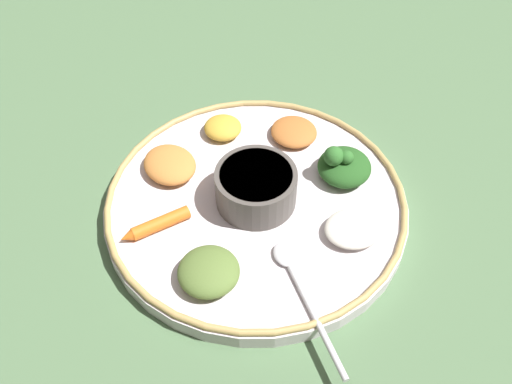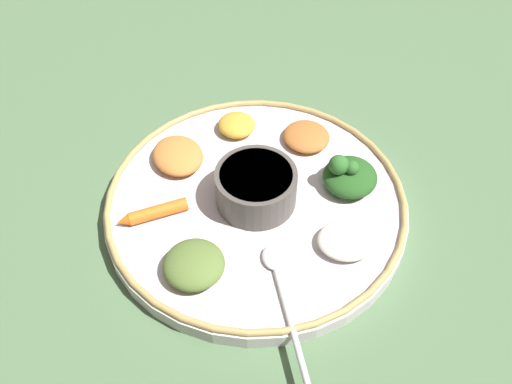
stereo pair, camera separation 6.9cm
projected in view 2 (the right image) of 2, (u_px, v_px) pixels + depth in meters
The scene contains 12 objects.
ground_plane at pixel (256, 210), 0.72m from camera, with size 2.40×2.40×0.00m, color #4C6B47.
platter at pixel (256, 205), 0.71m from camera, with size 0.38×0.38×0.02m, color silver.
platter_rim at pixel (256, 198), 0.70m from camera, with size 0.37×0.37×0.01m, color tan.
center_bowl at pixel (256, 186), 0.69m from camera, with size 0.10×0.10×0.05m.
spoon at pixel (281, 289), 0.62m from camera, with size 0.15×0.12×0.01m.
greens_pile at pixel (349, 176), 0.71m from camera, with size 0.08×0.07×0.05m.
carrot_near_spoon at pixel (153, 213), 0.68m from camera, with size 0.07×0.07×0.02m.
mound_squash at pixel (178, 156), 0.74m from camera, with size 0.08×0.06×0.02m, color #C67A38.
mound_lentil_yellow at pixel (237, 125), 0.78m from camera, with size 0.05×0.05×0.02m, color gold.
mound_rice_white at pixel (347, 240), 0.65m from camera, with size 0.07×0.06×0.02m, color silver.
mound_collards at pixel (194, 265), 0.63m from camera, with size 0.07×0.07×0.03m, color #567033.
mound_chickpea at pixel (307, 136), 0.77m from camera, with size 0.06×0.06×0.02m, color #B2662D.
Camera 2 is at (-0.41, -0.19, 0.56)m, focal length 39.85 mm.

